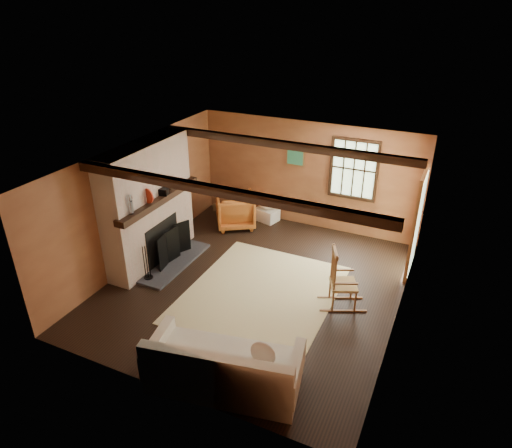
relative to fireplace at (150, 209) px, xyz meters
The scene contains 10 objects.
ground 2.48m from the fireplace, ahead, with size 5.50×5.50×0.00m, color black.
room_envelope 2.52m from the fireplace, ahead, with size 5.02×5.52×2.44m.
fireplace is the anchor object (origin of this frame).
rug 2.67m from the fireplace, ahead, with size 2.50×3.00×0.01m, color #C6B784.
rocking_chair 3.84m from the fireplace, ahead, with size 0.89×0.70×1.09m.
sofa 3.80m from the fireplace, 39.44° to the right, with size 2.19×1.28×0.83m.
firewood_pile 2.64m from the fireplace, 83.30° to the left, with size 0.62×0.11×0.22m.
laundry_basket 3.04m from the fireplace, 62.26° to the left, with size 0.50×0.38×0.30m, color silver.
basket_pillow 2.96m from the fireplace, 62.26° to the left, with size 0.44×0.36×0.22m, color white.
armchair 2.26m from the fireplace, 68.25° to the left, with size 0.83×0.85×0.77m, color #BF6026.
Camera 1 is at (2.94, -6.30, 4.80)m, focal length 32.00 mm.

